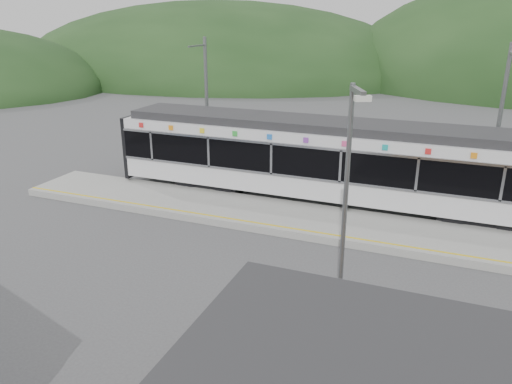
% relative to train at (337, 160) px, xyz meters
% --- Properties ---
extents(ground, '(120.00, 120.00, 0.00)m').
position_rel_train_xyz_m(ground, '(-0.66, -6.00, -2.06)').
color(ground, '#4C4C4F').
rests_on(ground, ground).
extents(hills, '(146.00, 149.00, 26.00)m').
position_rel_train_xyz_m(hills, '(5.53, -0.71, -2.06)').
color(hills, '#1E3D19').
rests_on(hills, ground).
extents(platform, '(26.00, 3.20, 0.30)m').
position_rel_train_xyz_m(platform, '(-0.66, -2.70, -1.91)').
color(platform, '#9E9E99').
rests_on(platform, ground).
extents(yellow_line, '(26.00, 0.10, 0.01)m').
position_rel_train_xyz_m(yellow_line, '(-0.66, -4.00, -1.76)').
color(yellow_line, yellow).
rests_on(yellow_line, platform).
extents(train, '(20.44, 3.01, 3.74)m').
position_rel_train_xyz_m(train, '(0.00, 0.00, 0.00)').
color(train, black).
rests_on(train, ground).
extents(catenary_mast_west, '(0.18, 1.80, 7.00)m').
position_rel_train_xyz_m(catenary_mast_west, '(-7.66, 2.56, 1.58)').
color(catenary_mast_west, slate).
rests_on(catenary_mast_west, ground).
extents(catenary_mast_east, '(0.18, 1.80, 7.00)m').
position_rel_train_xyz_m(catenary_mast_east, '(6.34, 2.56, 1.58)').
color(catenary_mast_east, slate).
rests_on(catenary_mast_east, ground).
extents(lamp_post, '(0.56, 1.20, 6.59)m').
position_rel_train_xyz_m(lamp_post, '(2.28, -9.42, 1.85)').
color(lamp_post, slate).
rests_on(lamp_post, ground).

